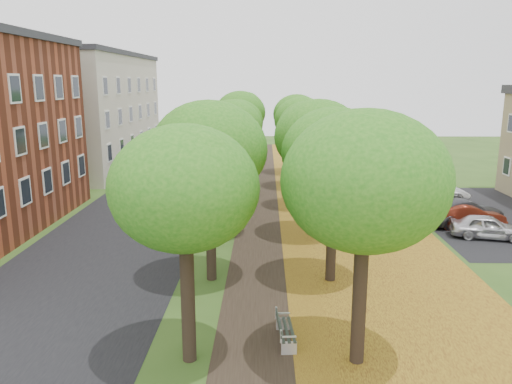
{
  "coord_description": "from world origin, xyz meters",
  "views": [
    {
      "loc": [
        -0.04,
        -12.96,
        7.86
      ],
      "look_at": [
        -0.5,
        11.06,
        2.5
      ],
      "focal_mm": 35.0,
      "sensor_mm": 36.0,
      "label": 1
    }
  ],
  "objects_px": {
    "car_grey": "(462,212)",
    "car_white": "(431,191)",
    "bench": "(284,330)",
    "car_silver": "(488,227)",
    "car_red": "(466,216)"
  },
  "relations": [
    {
      "from": "car_grey",
      "to": "car_white",
      "type": "bearing_deg",
      "value": -16.77
    },
    {
      "from": "car_silver",
      "to": "car_white",
      "type": "relative_size",
      "value": 0.72
    },
    {
      "from": "bench",
      "to": "car_silver",
      "type": "distance_m",
      "value": 15.07
    },
    {
      "from": "bench",
      "to": "car_grey",
      "type": "bearing_deg",
      "value": -42.74
    },
    {
      "from": "bench",
      "to": "car_white",
      "type": "bearing_deg",
      "value": -33.57
    },
    {
      "from": "car_grey",
      "to": "car_white",
      "type": "distance_m",
      "value": 5.48
    },
    {
      "from": "bench",
      "to": "car_silver",
      "type": "xyz_separation_m",
      "value": [
        10.73,
        10.58,
        0.21
      ]
    },
    {
      "from": "car_grey",
      "to": "car_white",
      "type": "height_order",
      "value": "car_grey"
    },
    {
      "from": "car_red",
      "to": "car_grey",
      "type": "bearing_deg",
      "value": -3.43
    },
    {
      "from": "car_red",
      "to": "car_white",
      "type": "distance_m",
      "value": 6.06
    },
    {
      "from": "car_grey",
      "to": "car_white",
      "type": "relative_size",
      "value": 0.99
    },
    {
      "from": "car_silver",
      "to": "car_white",
      "type": "distance_m",
      "value": 8.05
    },
    {
      "from": "bench",
      "to": "car_grey",
      "type": "height_order",
      "value": "car_grey"
    },
    {
      "from": "car_silver",
      "to": "car_white",
      "type": "height_order",
      "value": "car_white"
    },
    {
      "from": "car_red",
      "to": "car_grey",
      "type": "distance_m",
      "value": 0.59
    }
  ]
}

